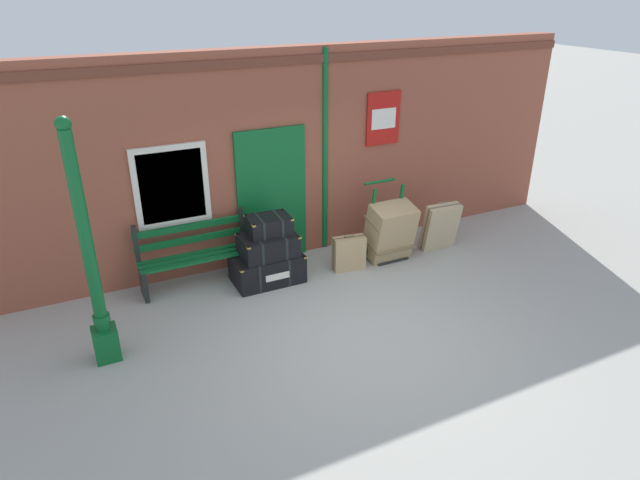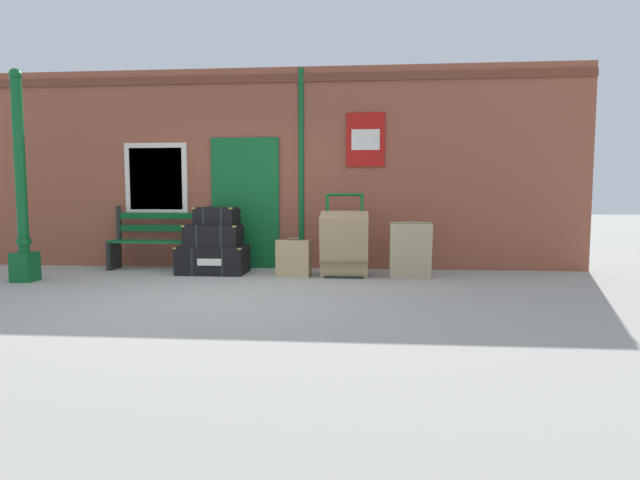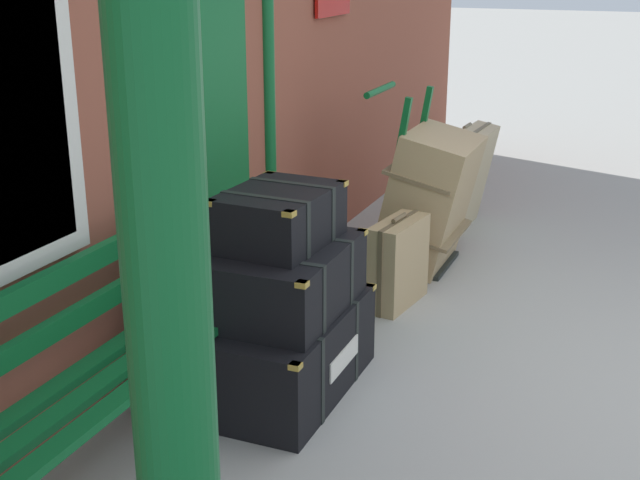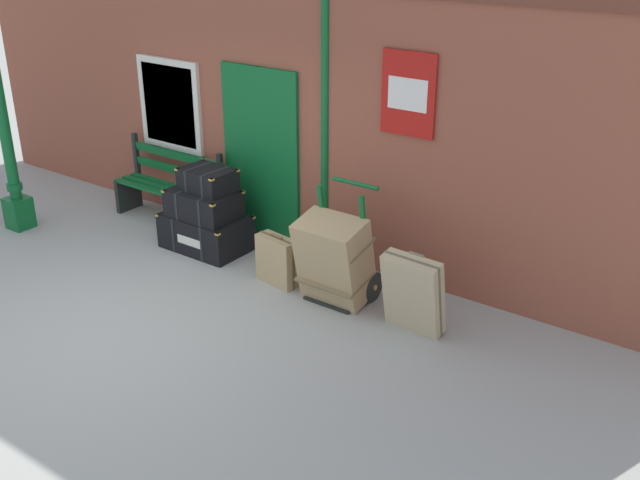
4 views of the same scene
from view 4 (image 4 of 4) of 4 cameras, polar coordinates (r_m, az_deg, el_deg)
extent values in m
plane|color=#A3A099|center=(7.65, -14.89, -6.16)|extent=(60.00, 60.00, 0.00)
cube|color=brown|center=(8.76, -2.85, 9.86)|extent=(10.40, 0.30, 3.20)
cube|color=#0F5B28|center=(8.90, -4.50, 6.37)|extent=(1.10, 0.05, 2.10)
cube|color=#093718|center=(8.89, -4.55, 6.35)|extent=(0.06, 0.02, 2.10)
cube|color=silver|center=(9.78, -11.31, 10.05)|extent=(1.04, 0.06, 1.16)
cube|color=silver|center=(9.77, -11.39, 10.02)|extent=(0.88, 0.02, 1.00)
cylinder|color=#0F5B28|center=(8.22, 0.39, 8.95)|extent=(0.09, 0.09, 3.14)
cube|color=#B7140F|center=(7.57, 6.72, 10.96)|extent=(0.60, 0.02, 0.84)
cube|color=white|center=(7.56, 6.66, 10.94)|extent=(0.44, 0.01, 0.32)
cube|color=#0F5B28|center=(10.21, -21.89, 1.95)|extent=(0.28, 0.28, 0.40)
cylinder|color=#0F5B28|center=(9.82, -23.12, 9.31)|extent=(0.14, 0.14, 2.32)
cylinder|color=#0F5B28|center=(10.09, -22.20, 3.78)|extent=(0.19, 0.19, 0.08)
cube|color=#0F5B28|center=(9.66, -12.16, 3.57)|extent=(1.60, 0.09, 0.04)
cube|color=#0F5B28|center=(9.75, -11.56, 3.81)|extent=(1.60, 0.09, 0.04)
cube|color=#0F5B28|center=(9.84, -10.97, 4.05)|extent=(1.60, 0.09, 0.04)
cube|color=#0F5B28|center=(9.81, -10.81, 5.24)|extent=(1.60, 0.05, 0.10)
cube|color=#0F5B28|center=(9.75, -10.90, 6.35)|extent=(1.60, 0.05, 0.10)
cube|color=black|center=(10.37, -14.35, 3.45)|extent=(0.06, 0.40, 0.45)
cube|color=black|center=(10.33, -13.79, 6.40)|extent=(0.06, 0.06, 0.56)
cube|color=black|center=(9.31, -8.24, 1.60)|extent=(0.06, 0.40, 0.45)
cube|color=black|center=(9.27, -7.57, 4.87)|extent=(0.06, 0.06, 0.56)
cube|color=black|center=(8.99, -8.65, 0.63)|extent=(1.00, 0.64, 0.42)
cube|color=black|center=(9.14, -9.67, 0.95)|extent=(0.04, 0.65, 0.43)
cube|color=black|center=(8.85, -7.60, 0.29)|extent=(0.04, 0.65, 0.43)
cube|color=#B79338|center=(9.05, -12.23, 1.86)|extent=(0.05, 0.05, 0.02)
cube|color=#B79338|center=(8.41, -7.78, 0.44)|extent=(0.05, 0.05, 0.02)
cube|color=#B79338|center=(9.43, -9.57, 3.00)|extent=(0.05, 0.05, 0.02)
cube|color=#B79338|center=(8.81, -5.13, 1.72)|extent=(0.05, 0.05, 0.02)
cube|color=silver|center=(8.76, -9.94, -0.12)|extent=(0.36, 0.01, 0.10)
cube|color=black|center=(8.82, -8.82, 2.74)|extent=(0.80, 0.55, 0.32)
cube|color=black|center=(8.94, -9.66, 2.98)|extent=(0.04, 0.55, 0.33)
cube|color=black|center=(8.70, -7.96, 2.50)|extent=(0.04, 0.55, 0.33)
cube|color=#B79338|center=(8.87, -11.77, 3.65)|extent=(0.05, 0.05, 0.02)
cube|color=#B79338|center=(8.35, -8.18, 2.63)|extent=(0.05, 0.05, 0.02)
cube|color=#B79338|center=(9.19, -9.52, 4.56)|extent=(0.05, 0.05, 0.02)
cube|color=#B79338|center=(8.69, -5.93, 3.63)|extent=(0.05, 0.05, 0.02)
cube|color=black|center=(8.72, -8.52, 4.55)|extent=(0.62, 0.47, 0.26)
cube|color=black|center=(8.82, -9.13, 4.73)|extent=(0.06, 0.45, 0.27)
cube|color=black|center=(8.63, -7.91, 4.37)|extent=(0.06, 0.45, 0.27)
cube|color=#B79338|center=(8.76, -10.79, 5.29)|extent=(0.05, 0.05, 0.02)
cube|color=#B79338|center=(8.36, -8.25, 4.56)|extent=(0.05, 0.05, 0.02)
cube|color=#B79338|center=(9.01, -8.87, 5.96)|extent=(0.05, 0.05, 0.02)
cube|color=#B79338|center=(8.62, -6.32, 5.27)|extent=(0.05, 0.05, 0.02)
cube|color=black|center=(7.78, 0.99, -4.61)|extent=(0.56, 0.28, 0.03)
cube|color=#0F5B28|center=(7.79, 0.36, 0.23)|extent=(0.04, 0.22, 1.19)
cube|color=#0F5B28|center=(7.54, 3.45, -0.67)|extent=(0.04, 0.22, 1.19)
cylinder|color=#0F5B28|center=(7.58, 2.72, 4.31)|extent=(0.54, 0.04, 0.04)
cylinder|color=black|center=(8.06, 0.19, -2.35)|extent=(0.04, 0.32, 0.32)
cylinder|color=#B79338|center=(8.06, 0.19, -2.35)|extent=(0.07, 0.06, 0.06)
cylinder|color=black|center=(7.75, 4.05, -3.58)|extent=(0.04, 0.32, 0.32)
cylinder|color=#B79338|center=(7.75, 4.05, -3.58)|extent=(0.07, 0.06, 0.06)
cube|color=tan|center=(7.58, 1.10, -1.49)|extent=(0.68, 0.62, 0.95)
cube|color=olive|center=(7.66, 1.09, -2.79)|extent=(0.70, 0.45, 0.12)
cube|color=olive|center=(7.50, 1.11, -0.16)|extent=(0.70, 0.45, 0.12)
cube|color=tan|center=(8.06, -3.26, -1.56)|extent=(0.51, 0.26, 0.53)
cylinder|color=brown|center=(7.94, -3.31, 0.29)|extent=(0.16, 0.05, 0.03)
cube|color=brown|center=(8.06, -3.26, -1.56)|extent=(0.50, 0.10, 0.54)
cube|color=tan|center=(7.14, 7.10, -4.09)|extent=(0.60, 0.36, 0.80)
cylinder|color=#71644C|center=(6.98, 7.36, -1.10)|extent=(0.16, 0.04, 0.03)
cube|color=brown|center=(7.14, 7.10, -4.09)|extent=(0.60, 0.21, 0.78)
camera|label=1|loc=(8.40, -63.83, 13.17)|focal=31.17mm
camera|label=2|loc=(4.74, -64.13, -25.27)|focal=28.11mm
camera|label=3|loc=(10.33, -30.00, 11.49)|focal=47.90mm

